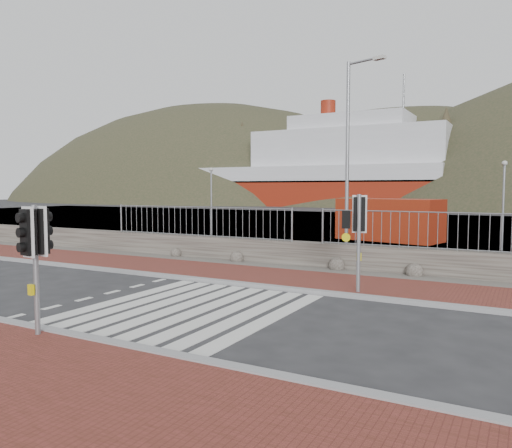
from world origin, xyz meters
The scene contains 15 objects.
ground centered at (0.00, 0.00, 0.00)m, with size 220.00×220.00×0.00m, color #28282B.
sidewalk_far centered at (0.00, 4.50, 0.04)m, with size 40.00×3.00×0.08m, color brown.
kerb_near centered at (0.00, -3.00, 0.05)m, with size 40.00×0.25×0.12m, color gray.
kerb_far centered at (0.00, 3.00, 0.05)m, with size 40.00×0.25×0.12m, color gray.
zebra_crossing centered at (0.00, 0.00, 0.01)m, with size 4.62×5.60×0.01m.
gravel_strip centered at (0.00, 6.50, 0.03)m, with size 40.00×1.50×0.06m, color #59544C.
stone_wall centered at (0.00, 7.30, 0.45)m, with size 40.00×0.60×0.90m, color #443E38.
railing centered at (0.00, 7.15, 1.82)m, with size 18.07×0.07×1.22m.
quay centered at (0.00, 27.90, 0.00)m, with size 120.00×40.00×0.50m, color #4C4C4F.
water centered at (0.00, 62.90, 0.00)m, with size 220.00×50.00×0.05m, color #3F4C54.
ferry centered at (-24.65, 67.90, 5.36)m, with size 50.00×16.00×20.00m.
traffic_signal_near centered at (-1.16, -3.30, 1.85)m, with size 0.40×0.28×2.55m.
traffic_signal_far centered at (3.01, 3.44, 1.96)m, with size 0.66×0.32×2.71m.
streetlight centered at (1.28, 8.06, 4.17)m, with size 1.52×0.64×7.40m.
shipping_container centered at (0.32, 17.96, 1.14)m, with size 5.49×2.29×2.29m, color #A02F11.
Camera 1 is at (7.00, -9.52, 2.87)m, focal length 35.00 mm.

